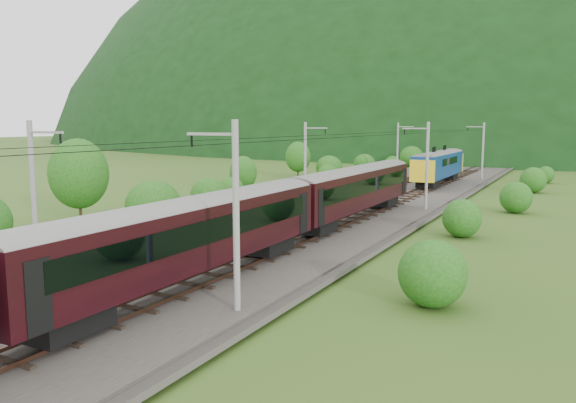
% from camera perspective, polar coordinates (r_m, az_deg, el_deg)
% --- Properties ---
extents(ground, '(600.00, 600.00, 0.00)m').
position_cam_1_polar(ground, '(28.11, -15.98, -9.21)').
color(ground, '#335219').
rests_on(ground, ground).
extents(railbed, '(14.00, 220.00, 0.30)m').
position_cam_1_polar(railbed, '(35.69, -4.83, -5.04)').
color(railbed, '#38332D').
rests_on(railbed, ground).
extents(track_left, '(2.40, 220.00, 0.27)m').
position_cam_1_polar(track_left, '(36.96, -7.98, -4.28)').
color(track_left, '#553324').
rests_on(track_left, railbed).
extents(track_right, '(2.40, 220.00, 0.27)m').
position_cam_1_polar(track_right, '(34.43, -1.45, -5.11)').
color(track_right, '#553324').
rests_on(track_right, railbed).
extents(catenary_left, '(2.54, 192.28, 8.00)m').
position_cam_1_polar(catenary_left, '(57.12, 1.83, 4.26)').
color(catenary_left, gray).
rests_on(catenary_left, railbed).
extents(catenary_right, '(2.54, 192.28, 8.00)m').
position_cam_1_polar(catenary_right, '(52.95, 13.86, 3.75)').
color(catenary_right, gray).
rests_on(catenary_right, railbed).
extents(overhead_wires, '(4.83, 198.00, 0.03)m').
position_cam_1_polar(overhead_wires, '(34.80, -4.96, 6.19)').
color(overhead_wires, black).
rests_on(overhead_wires, ground).
extents(mountain_main, '(504.00, 360.00, 244.00)m').
position_cam_1_polar(mountain_main, '(280.04, 23.97, 5.56)').
color(mountain_main, black).
rests_on(mountain_main, ground).
extents(mountain_ridge, '(336.00, 280.00, 132.00)m').
position_cam_1_polar(mountain_ridge, '(348.23, 4.25, 6.54)').
color(mountain_ridge, black).
rests_on(mountain_ridge, ground).
extents(train, '(2.88, 114.77, 5.00)m').
position_cam_1_polar(train, '(27.16, -9.86, -2.17)').
color(train, black).
rests_on(train, ground).
extents(hazard_post_near, '(0.14, 0.14, 1.28)m').
position_cam_1_polar(hazard_post_near, '(78.59, 13.68, 2.43)').
color(hazard_post_near, red).
rests_on(hazard_post_near, railbed).
extents(hazard_post_far, '(0.14, 0.14, 1.32)m').
position_cam_1_polar(hazard_post_far, '(66.68, 11.33, 1.58)').
color(hazard_post_far, red).
rests_on(hazard_post_far, railbed).
extents(signal, '(0.24, 0.24, 2.13)m').
position_cam_1_polar(signal, '(61.58, 6.60, 1.72)').
color(signal, black).
rests_on(signal, railbed).
extents(vegetation_left, '(13.37, 148.69, 6.95)m').
position_cam_1_polar(vegetation_left, '(45.75, -19.05, 0.32)').
color(vegetation_left, '#174D14').
rests_on(vegetation_left, ground).
extents(vegetation_right, '(5.60, 107.21, 2.75)m').
position_cam_1_polar(vegetation_right, '(36.14, 18.23, -3.46)').
color(vegetation_right, '#174D14').
rests_on(vegetation_right, ground).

